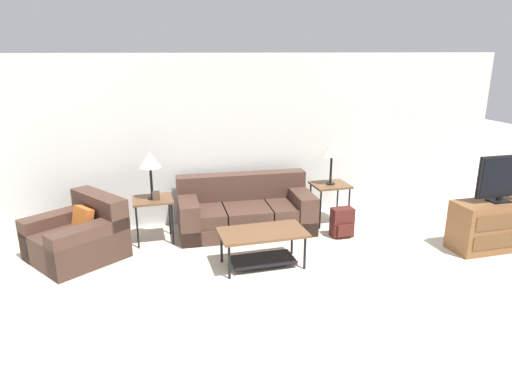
% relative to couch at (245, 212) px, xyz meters
% --- Properties ---
extents(ground_plane, '(24.00, 24.00, 0.00)m').
position_rel_couch_xyz_m(ground_plane, '(0.14, -3.13, -0.29)').
color(ground_plane, beige).
extents(wall_back, '(9.02, 0.06, 2.60)m').
position_rel_couch_xyz_m(wall_back, '(0.14, 0.59, 1.01)').
color(wall_back, silver).
rests_on(wall_back, ground_plane).
extents(couch, '(2.05, 1.04, 0.82)m').
position_rel_couch_xyz_m(couch, '(0.00, 0.00, 0.00)').
color(couch, '#4C3328').
rests_on(couch, ground_plane).
extents(armchair, '(1.42, 1.41, 0.80)m').
position_rel_couch_xyz_m(armchair, '(-2.35, -0.34, -0.01)').
color(armchair, '#4C3328').
rests_on(armchair, ground_plane).
extents(coffee_table, '(1.08, 0.59, 0.47)m').
position_rel_couch_xyz_m(coffee_table, '(-0.09, -1.24, 0.05)').
color(coffee_table, brown).
rests_on(coffee_table, ground_plane).
extents(side_table_left, '(0.56, 0.49, 0.64)m').
position_rel_couch_xyz_m(side_table_left, '(-1.36, -0.06, 0.28)').
color(side_table_left, brown).
rests_on(side_table_left, ground_plane).
extents(side_table_right, '(0.56, 0.49, 0.64)m').
position_rel_couch_xyz_m(side_table_right, '(1.35, -0.06, 0.28)').
color(side_table_right, brown).
rests_on(side_table_right, ground_plane).
extents(table_lamp_left, '(0.30, 0.30, 0.67)m').
position_rel_couch_xyz_m(table_lamp_left, '(-1.36, -0.06, 0.89)').
color(table_lamp_left, black).
rests_on(table_lamp_left, side_table_left).
extents(table_lamp_right, '(0.30, 0.30, 0.67)m').
position_rel_couch_xyz_m(table_lamp_right, '(1.35, -0.06, 0.89)').
color(table_lamp_right, black).
rests_on(table_lamp_right, side_table_right).
extents(tv_console, '(1.20, 0.49, 0.68)m').
position_rel_couch_xyz_m(tv_console, '(3.13, -1.58, 0.05)').
color(tv_console, brown).
rests_on(tv_console, ground_plane).
extents(television, '(0.76, 0.20, 0.64)m').
position_rel_couch_xyz_m(television, '(3.13, -1.58, 0.73)').
color(television, black).
rests_on(television, tv_console).
extents(backpack, '(0.32, 0.26, 0.44)m').
position_rel_couch_xyz_m(backpack, '(1.31, -0.64, -0.08)').
color(backpack, '#4C1E19').
rests_on(backpack, ground_plane).
extents(picture_frame, '(0.10, 0.04, 0.13)m').
position_rel_couch_xyz_m(picture_frame, '(-1.31, -0.14, 0.41)').
color(picture_frame, '#4C3828').
rests_on(picture_frame, side_table_left).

